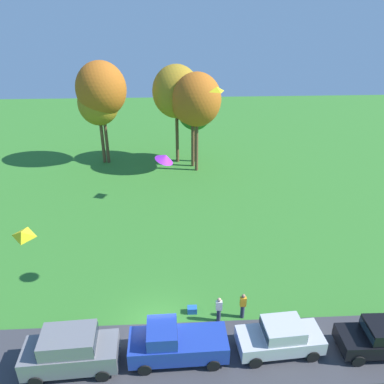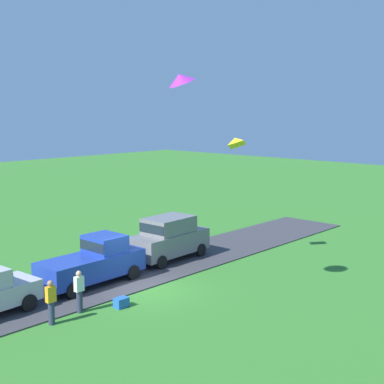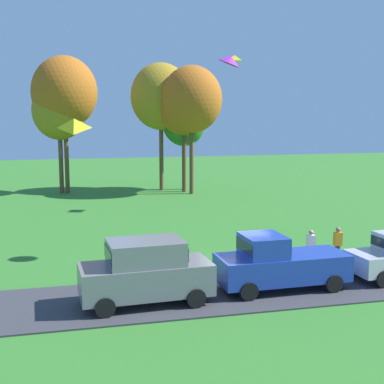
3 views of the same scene
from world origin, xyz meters
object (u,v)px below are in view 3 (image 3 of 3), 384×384
(tree_lone_near, at_px, (161,97))
(tree_center_back, at_px, (192,100))
(person_watching_sky, at_px, (338,246))
(tree_far_right, at_px, (64,92))
(tree_left_of_center, at_px, (184,123))
(person_on_lawn, at_px, (311,249))
(car_suv_far_end, at_px, (146,269))
(tree_far_left, at_px, (59,111))
(tree_right_of_center, at_px, (184,104))
(car_pickup_by_flagpole, at_px, (278,262))
(kite_delta_low_drifter, at_px, (230,60))
(cooler_box, at_px, (272,261))
(kite_diamond_mid_center, at_px, (74,124))
(kite_diamond_high_right, at_px, (235,58))

(tree_lone_near, bearing_deg, tree_center_back, -52.62)
(person_watching_sky, relative_size, tree_far_right, 0.15)
(tree_far_right, xyz_separation_m, tree_left_of_center, (10.07, -0.18, -2.51))
(person_on_lawn, bearing_deg, car_suv_far_end, -160.26)
(tree_far_left, xyz_separation_m, tree_right_of_center, (10.23, -1.67, 0.59))
(car_pickup_by_flagpole, height_order, tree_center_back, tree_center_back)
(person_watching_sky, bearing_deg, tree_right_of_center, 93.96)
(tree_center_back, relative_size, kite_delta_low_drifter, 10.33)
(car_pickup_by_flagpole, distance_m, tree_center_back, 25.79)
(tree_lone_near, bearing_deg, tree_far_right, 178.75)
(kite_delta_low_drifter, bearing_deg, cooler_box, -56.86)
(tree_right_of_center, relative_size, kite_diamond_mid_center, 10.78)
(car_pickup_by_flagpole, bearing_deg, tree_lone_near, 88.64)
(cooler_box, height_order, kite_diamond_mid_center, kite_diamond_mid_center)
(tree_lone_near, height_order, tree_left_of_center, tree_lone_near)
(car_pickup_by_flagpole, distance_m, kite_diamond_high_right, 19.68)
(tree_lone_near, bearing_deg, tree_right_of_center, -39.75)
(tree_left_of_center, relative_size, kite_delta_low_drifter, 7.82)
(car_pickup_by_flagpole, bearing_deg, tree_center_back, 83.76)
(tree_right_of_center, relative_size, cooler_box, 18.14)
(tree_center_back, distance_m, kite_diamond_high_right, 8.33)
(tree_lone_near, xyz_separation_m, kite_diamond_mid_center, (-7.99, -25.19, -1.76))
(tree_lone_near, height_order, tree_right_of_center, tree_lone_near)
(tree_center_back, xyz_separation_m, kite_diamond_mid_center, (-10.05, -22.50, -1.47))
(tree_far_right, xyz_separation_m, tree_right_of_center, (9.76, -1.60, -0.91))
(kite_delta_low_drifter, bearing_deg, tree_right_of_center, 82.75)
(person_watching_sky, bearing_deg, tree_center_back, 93.29)
(tree_right_of_center, bearing_deg, kite_diamond_high_right, -81.07)
(kite_diamond_high_right, distance_m, kite_diamond_mid_center, 18.86)
(tree_right_of_center, bearing_deg, tree_far_right, 170.69)
(car_suv_far_end, relative_size, person_watching_sky, 2.74)
(tree_right_of_center, bearing_deg, car_pickup_by_flagpole, -95.19)
(tree_lone_near, bearing_deg, person_watching_sky, -82.36)
(tree_right_of_center, distance_m, kite_delta_low_drifter, 21.02)
(car_suv_far_end, xyz_separation_m, kite_diamond_high_right, (8.90, 17.27, 9.10))
(tree_far_left, relative_size, tree_left_of_center, 1.17)
(car_suv_far_end, distance_m, car_pickup_by_flagpole, 5.12)
(car_suv_far_end, distance_m, tree_far_right, 28.95)
(person_on_lawn, xyz_separation_m, cooler_box, (-1.49, 0.76, -0.68))
(car_suv_far_end, xyz_separation_m, tree_far_left, (-2.77, 28.04, 5.60))
(cooler_box, bearing_deg, kite_diamond_mid_center, -173.85)
(tree_right_of_center, height_order, kite_delta_low_drifter, tree_right_of_center)
(tree_far_left, xyz_separation_m, tree_center_back, (10.58, -2.94, 0.90))
(person_watching_sky, bearing_deg, kite_diamond_high_right, 90.75)
(tree_left_of_center, distance_m, kite_delta_low_drifter, 22.63)
(tree_right_of_center, xyz_separation_m, kite_diamond_mid_center, (-9.70, -23.77, -1.16))
(tree_right_of_center, bearing_deg, person_watching_sky, -86.04)
(tree_left_of_center, xyz_separation_m, kite_diamond_high_right, (1.12, -10.53, 4.51))
(car_suv_far_end, relative_size, kite_delta_low_drifter, 4.58)
(person_on_lawn, height_order, cooler_box, person_on_lawn)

